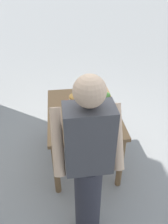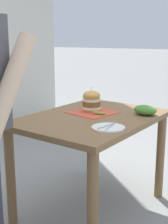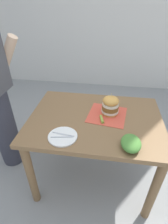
% 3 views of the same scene
% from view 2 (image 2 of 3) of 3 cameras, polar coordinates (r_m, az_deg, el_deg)
% --- Properties ---
extents(ground_plane, '(80.00, 80.00, 0.00)m').
position_cam_2_polar(ground_plane, '(2.66, 1.32, -17.16)').
color(ground_plane, gray).
extents(patio_table, '(0.84, 1.14, 0.78)m').
position_cam_2_polar(patio_table, '(2.40, 1.40, -3.65)').
color(patio_table, brown).
rests_on(patio_table, ground).
extents(serving_paper, '(0.36, 0.36, 0.00)m').
position_cam_2_polar(serving_paper, '(2.47, 1.60, -0.06)').
color(serving_paper, '#D64C38').
rests_on(serving_paper, patio_table).
extents(sandwich, '(0.15, 0.15, 0.20)m').
position_cam_2_polar(sandwich, '(2.49, 1.39, 2.01)').
color(sandwich, gold).
rests_on(sandwich, serving_paper).
extents(pickle_spear, '(0.10, 0.05, 0.02)m').
position_cam_2_polar(pickle_spear, '(2.39, 2.85, -0.21)').
color(pickle_spear, '#8EA83D').
rests_on(pickle_spear, serving_paper).
extents(side_plate_with_forks, '(0.22, 0.22, 0.02)m').
position_cam_2_polar(side_plate_with_forks, '(2.04, 4.45, -2.87)').
color(side_plate_with_forks, white).
rests_on(side_plate_with_forks, patio_table).
extents(side_salad, '(0.18, 0.14, 0.07)m').
position_cam_2_polar(side_salad, '(2.44, 11.13, 0.36)').
color(side_salad, '#477F33').
rests_on(side_salad, patio_table).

